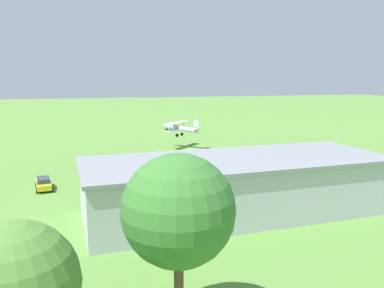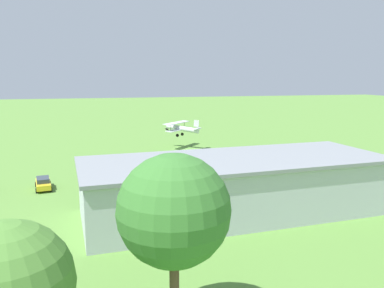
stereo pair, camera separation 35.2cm
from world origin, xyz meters
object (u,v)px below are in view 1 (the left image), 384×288
at_px(biplane, 181,128).
at_px(person_at_fence_line, 257,164).
at_px(person_crossing_taxiway, 165,170).
at_px(car_silver, 94,180).
at_px(car_yellow, 44,183).
at_px(tree_behind_hangar_left, 13,287).
at_px(tree_behind_hangar_right, 178,211).
at_px(hangar, 237,185).

height_order(biplane, person_at_fence_line, biplane).
distance_m(person_at_fence_line, person_crossing_taxiway, 14.72).
distance_m(car_silver, car_yellow, 6.24).
bearing_deg(biplane, tree_behind_hangar_left, 69.68).
distance_m(biplane, tree_behind_hangar_left, 62.69).
distance_m(person_at_fence_line, tree_behind_hangar_right, 41.62).
relative_size(biplane, car_silver, 1.79).
height_order(car_yellow, person_crossing_taxiway, person_crossing_taxiway).
bearing_deg(car_silver, hangar, 135.39).
relative_size(person_at_fence_line, tree_behind_hangar_left, 0.22).
distance_m(biplane, car_yellow, 34.32).
bearing_deg(tree_behind_hangar_right, biplane, -103.66).
bearing_deg(person_crossing_taxiway, hangar, 104.28).
relative_size(biplane, person_crossing_taxiway, 5.01).
bearing_deg(car_silver, person_at_fence_line, -173.26).
relative_size(biplane, person_at_fence_line, 4.43).
height_order(person_crossing_taxiway, tree_behind_hangar_left, tree_behind_hangar_left).
distance_m(biplane, person_at_fence_line, 22.78).
bearing_deg(tree_behind_hangar_left, car_silver, -96.65).
distance_m(hangar, tree_behind_hangar_left, 27.44).
bearing_deg(tree_behind_hangar_left, tree_behind_hangar_right, -165.98).
height_order(person_at_fence_line, tree_behind_hangar_left, tree_behind_hangar_left).
bearing_deg(person_crossing_taxiway, tree_behind_hangar_left, 69.21).
bearing_deg(hangar, person_at_fence_line, -120.77).
bearing_deg(person_at_fence_line, car_yellow, 5.36).
xyz_separation_m(person_at_fence_line, tree_behind_hangar_left, (28.91, 37.39, 4.25)).
bearing_deg(person_at_fence_line, biplane, -71.54).
bearing_deg(person_at_fence_line, tree_behind_hangar_left, 52.28).
distance_m(hangar, biplane, 38.87).
xyz_separation_m(hangar, car_silver, (14.58, -14.38, -2.15)).
bearing_deg(biplane, person_at_fence_line, 108.46).
height_order(biplane, tree_behind_hangar_right, tree_behind_hangar_right).
relative_size(car_yellow, person_crossing_taxiway, 2.95).
height_order(hangar, person_at_fence_line, hangar).
relative_size(car_yellow, tree_behind_hangar_left, 0.57).
bearing_deg(hangar, car_silver, -44.61).
bearing_deg(person_crossing_taxiway, biplane, -109.50).
relative_size(biplane, car_yellow, 1.70).
bearing_deg(person_at_fence_line, car_silver, 6.74).
bearing_deg(car_yellow, tree_behind_hangar_right, 107.42).
bearing_deg(hangar, tree_behind_hangar_left, 47.17).
height_order(hangar, car_silver, hangar).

